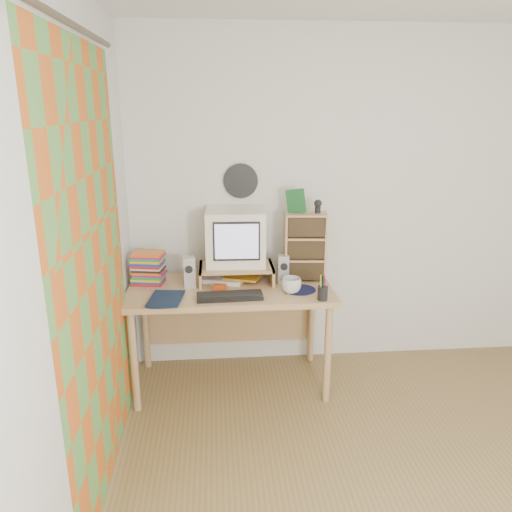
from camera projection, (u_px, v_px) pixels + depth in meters
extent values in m
plane|color=silver|center=(364.00, 203.00, 3.74)|extent=(3.50, 0.00, 3.50)
plane|color=silver|center=(55.00, 295.00, 1.93)|extent=(0.00, 3.50, 3.50)
plane|color=#C55B1B|center=(95.00, 278.00, 2.42)|extent=(0.00, 2.20, 2.20)
cylinder|color=black|center=(241.00, 181.00, 3.60)|extent=(0.25, 0.02, 0.25)
cube|color=tan|center=(230.00, 289.00, 3.46)|extent=(1.40, 0.70, 0.04)
cube|color=tan|center=(229.00, 317.00, 3.88)|extent=(1.33, 0.02, 0.41)
cylinder|color=tan|center=(134.00, 362.00, 3.24)|extent=(0.05, 0.05, 0.71)
cylinder|color=tan|center=(328.00, 354.00, 3.34)|extent=(0.05, 0.05, 0.71)
cylinder|color=tan|center=(145.00, 324.00, 3.79)|extent=(0.05, 0.05, 0.71)
cylinder|color=tan|center=(311.00, 319.00, 3.90)|extent=(0.05, 0.05, 0.71)
cube|color=tan|center=(201.00, 275.00, 3.51)|extent=(0.02, 0.30, 0.12)
cube|color=tan|center=(271.00, 273.00, 3.56)|extent=(0.02, 0.30, 0.12)
cube|color=tan|center=(236.00, 267.00, 3.52)|extent=(0.52, 0.30, 0.02)
cube|color=white|center=(236.00, 237.00, 3.51)|extent=(0.42, 0.42, 0.39)
cube|color=#B9BABE|center=(189.00, 272.00, 3.43)|extent=(0.09, 0.09, 0.21)
cube|color=#B9BABE|center=(283.00, 269.00, 3.50)|extent=(0.08, 0.08, 0.20)
cube|color=black|center=(230.00, 296.00, 3.24)|extent=(0.43, 0.16, 0.03)
cube|color=tan|center=(305.00, 247.00, 3.53)|extent=(0.30, 0.18, 0.49)
imported|color=silver|center=(291.00, 285.00, 3.32)|extent=(0.16, 0.16, 0.11)
imported|color=#0F1D37|center=(150.00, 297.00, 3.20)|extent=(0.27, 0.22, 0.05)
cylinder|color=#101235|center=(300.00, 290.00, 3.39)|extent=(0.26, 0.26, 0.00)
cube|color=#C24014|center=(220.00, 288.00, 3.37)|extent=(0.09, 0.07, 0.04)
cube|color=#164F23|center=(296.00, 201.00, 3.45)|extent=(0.13, 0.06, 0.16)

